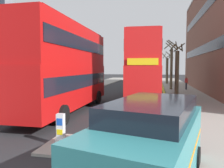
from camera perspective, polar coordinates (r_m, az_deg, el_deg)
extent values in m
cube|color=gray|center=(19.76, 20.46, -4.20)|extent=(4.00, 80.00, 0.14)
cube|color=gray|center=(21.92, -15.48, -3.27)|extent=(4.00, 80.00, 0.14)
cube|color=yellow|center=(17.59, 14.64, -5.32)|extent=(0.10, 56.00, 0.01)
cube|color=yellow|center=(17.58, 14.12, -5.31)|extent=(0.10, 56.00, 0.01)
cube|color=gray|center=(8.61, -13.22, -15.16)|extent=(1.10, 2.20, 0.10)
cube|color=silver|center=(8.57, -13.24, -14.34)|extent=(0.36, 0.28, 0.16)
cube|color=white|center=(8.41, -13.30, -10.75)|extent=(0.28, 0.20, 0.95)
cube|color=blue|center=(8.27, -13.64, -9.65)|extent=(0.22, 0.01, 0.26)
cube|color=yellow|center=(8.37, -13.59, -12.18)|extent=(0.22, 0.01, 0.20)
cube|color=#B20F0F|center=(14.68, -11.89, -0.31)|extent=(2.55, 10.81, 2.60)
cube|color=#B20F0F|center=(14.70, -12.05, 9.64)|extent=(2.50, 10.59, 2.50)
cube|color=black|center=(14.66, -11.91, 0.85)|extent=(2.57, 10.38, 0.84)
cube|color=black|center=(14.71, -12.06, 10.03)|extent=(2.56, 10.16, 0.80)
cube|color=yellow|center=(19.70, -5.73, 5.43)|extent=(2.00, 0.07, 0.44)
cube|color=maroon|center=(14.88, -12.13, 14.63)|extent=(2.29, 9.73, 0.10)
cylinder|color=black|center=(18.36, -11.28, -3.23)|extent=(0.30, 1.04, 1.04)
cylinder|color=black|center=(17.56, -3.72, -3.50)|extent=(0.30, 1.04, 1.04)
cylinder|color=black|center=(12.54, -23.26, -7.00)|extent=(0.30, 1.04, 1.04)
cylinder|color=black|center=(11.32, -12.70, -7.94)|extent=(0.30, 1.04, 1.04)
cube|color=red|center=(19.61, 8.34, 0.88)|extent=(2.94, 10.89, 2.60)
cube|color=red|center=(19.63, 8.42, 8.33)|extent=(2.88, 10.68, 2.50)
cube|color=black|center=(19.60, 8.35, 1.75)|extent=(2.96, 10.46, 0.84)
cube|color=black|center=(19.64, 8.43, 8.62)|extent=(2.94, 10.25, 0.80)
cube|color=yellow|center=(14.21, 8.03, 5.84)|extent=(2.00, 0.14, 0.44)
cube|color=maroon|center=(19.76, 8.47, 12.09)|extent=(2.65, 9.80, 0.10)
cylinder|color=black|center=(16.43, 12.46, -4.13)|extent=(0.34, 1.05, 1.04)
cylinder|color=black|center=(16.48, 3.73, -4.01)|extent=(0.34, 1.05, 1.04)
cylinder|color=black|center=(23.07, 11.56, -1.70)|extent=(0.34, 1.05, 1.04)
cylinder|color=black|center=(23.10, 5.35, -1.62)|extent=(0.34, 1.05, 1.04)
cube|color=teal|center=(5.50, 10.06, -16.69)|extent=(3.01, 5.02, 1.50)
cube|color=black|center=(5.40, 10.62, -8.20)|extent=(2.42, 3.38, 0.76)
cube|color=orange|center=(5.48, 10.07, -16.21)|extent=(2.93, 4.67, 0.10)
cylinder|color=black|center=(6.91, 21.12, -17.77)|extent=(0.38, 0.71, 0.68)
cylinder|color=black|center=(7.26, 6.17, -16.38)|extent=(0.38, 0.71, 0.68)
cylinder|color=#2D2D38|center=(29.06, 18.88, -0.53)|extent=(0.22, 0.22, 0.85)
cube|color=red|center=(29.01, 18.91, 0.86)|extent=(0.34, 0.22, 0.56)
sphere|color=#9E7051|center=(28.99, 18.93, 1.63)|extent=(0.20, 0.20, 0.20)
cylinder|color=#6B6047|center=(38.98, 14.24, 3.37)|extent=(0.43, 0.43, 4.42)
cylinder|color=#6B6047|center=(39.02, 14.90, 7.02)|extent=(0.16, 0.86, 0.65)
cylinder|color=#6B6047|center=(39.45, 14.53, 7.05)|extent=(0.93, 0.47, 0.72)
cylinder|color=#6B6047|center=(39.23, 13.56, 7.18)|extent=(0.57, 1.09, 0.85)
cylinder|color=#6B6047|center=(38.60, 13.36, 7.47)|extent=(0.95, 1.40, 1.16)
cylinder|color=#6B6047|center=(38.39, 14.86, 7.43)|extent=(1.43, 0.80, 1.13)
cylinder|color=#6B6047|center=(22.96, 16.66, 2.78)|extent=(0.41, 0.41, 4.44)
cylinder|color=#6B6047|center=(22.99, 17.88, 9.05)|extent=(0.31, 0.92, 0.69)
cylinder|color=#6B6047|center=(23.58, 17.20, 9.16)|extent=(1.12, 0.55, 0.86)
cylinder|color=#6B6047|center=(23.29, 15.58, 9.23)|extent=(0.68, 1.04, 0.85)
cylinder|color=#6B6047|center=(22.54, 15.48, 9.76)|extent=(1.10, 1.24, 1.12)
cylinder|color=#6B6047|center=(22.63, 16.98, 9.13)|extent=(0.90, 0.19, 0.68)
cylinder|color=#6B6047|center=(28.81, 15.30, 3.80)|extent=(0.34, 0.34, 5.16)
cylinder|color=#6B6047|center=(28.84, 16.55, 9.70)|extent=(0.41, 1.19, 0.89)
cylinder|color=#6B6047|center=(29.29, 15.84, 9.42)|extent=(0.80, 0.61, 0.68)
cylinder|color=#6B6047|center=(29.43, 14.54, 9.75)|extent=(1.13, 0.95, 1.00)
cylinder|color=#6B6047|center=(28.56, 14.70, 9.73)|extent=(0.85, 0.87, 0.82)
cylinder|color=#6B6047|center=(28.27, 15.90, 10.04)|extent=(1.46, 0.50, 1.09)
cube|color=black|center=(28.51, 22.54, 17.10)|extent=(0.04, 24.64, 1.00)
cube|color=black|center=(27.84, 22.28, 8.20)|extent=(0.04, 24.64, 1.00)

